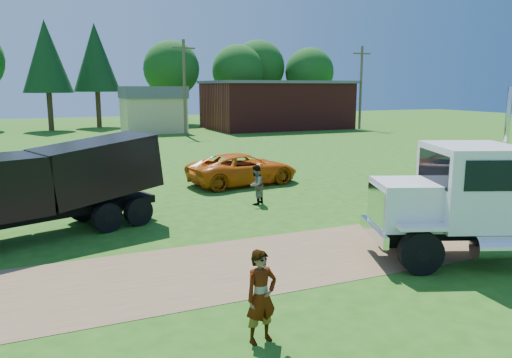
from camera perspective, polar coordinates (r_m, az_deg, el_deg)
name	(u,v)px	position (r m, az deg, el deg)	size (l,w,h in m)	color
ground	(314,254)	(14.34, 6.66, -8.54)	(140.00, 140.00, 0.00)	#255612
dirt_track	(314,254)	(14.34, 6.66, -8.51)	(120.00, 4.20, 0.01)	brown
white_semi_tractor	(473,202)	(14.68, 23.55, -2.46)	(7.80, 4.95, 4.66)	black
black_dump_truck	(59,182)	(17.07, -21.56, -0.28)	(7.16, 4.27, 3.06)	black
orange_pickup	(243,169)	(24.09, -1.48, 1.17)	(2.49, 5.41, 1.50)	#CF5809
spectator_a	(261,297)	(9.38, 0.60, -13.29)	(0.64, 0.42, 1.76)	#999999
spectator_b	(256,185)	(19.96, -0.01, -0.68)	(0.77, 0.60, 1.58)	#999999
brick_building	(276,104)	(57.40, 2.27, 8.51)	(15.40, 10.40, 5.30)	maroon
tan_shed	(153,109)	(52.87, -11.68, 7.88)	(6.20, 5.40, 4.70)	tan
utility_poles	(184,86)	(48.44, -8.18, 10.48)	(42.20, 0.28, 9.00)	brown
tree_row	(107,65)	(62.63, -16.68, 12.38)	(57.14, 12.75, 11.77)	#3C2918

